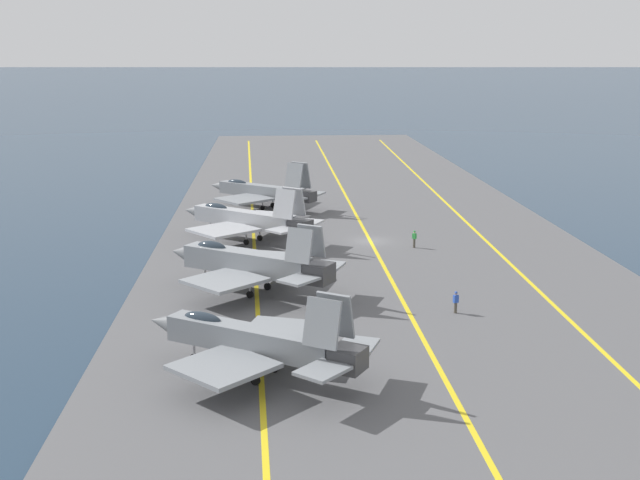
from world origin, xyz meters
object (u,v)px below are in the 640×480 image
object	(u,v)px
parked_jet_nearest	(255,341)
crew_blue_vest	(456,301)
crew_green_vest	(414,238)
parked_jet_second	(249,263)
parked_jet_fourth	(263,191)
parked_jet_third	(247,219)

from	to	relation	value
parked_jet_nearest	crew_blue_vest	world-z (taller)	parked_jet_nearest
crew_green_vest	parked_jet_nearest	bearing A→B (deg)	154.02
parked_jet_second	parked_jet_fourth	size ratio (longest dim) A/B	1.00
crew_blue_vest	parked_jet_third	bearing A→B (deg)	33.87
parked_jet_second	crew_green_vest	world-z (taller)	parked_jet_second
parked_jet_fourth	crew_green_vest	world-z (taller)	parked_jet_fourth
parked_jet_nearest	parked_jet_second	bearing A→B (deg)	2.25
parked_jet_nearest	crew_green_vest	bearing A→B (deg)	-25.98
parked_jet_nearest	crew_green_vest	size ratio (longest dim) A/B	8.37
parked_jet_nearest	parked_jet_fourth	distance (m)	54.38
parked_jet_fourth	parked_jet_second	bearing A→B (deg)	178.56
parked_jet_second	crew_green_vest	bearing A→B (deg)	-48.41
parked_jet_second	parked_jet_third	distance (m)	18.26
crew_blue_vest	parked_jet_fourth	bearing A→B (deg)	19.12
parked_jet_third	crew_green_vest	bearing A→B (deg)	-102.13
parked_jet_fourth	crew_blue_vest	xyz separation A→B (m)	(-43.07, -14.93, -1.25)
parked_jet_nearest	parked_jet_second	distance (m)	17.71
crew_blue_vest	crew_green_vest	bearing A→B (deg)	-1.55
parked_jet_nearest	parked_jet_fourth	size ratio (longest dim) A/B	0.98
parked_jet_second	parked_jet_third	bearing A→B (deg)	2.15
crew_blue_vest	crew_green_vest	xyz separation A→B (m)	(20.96, -0.57, 0.03)
crew_green_vest	parked_jet_second	bearing A→B (deg)	131.59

